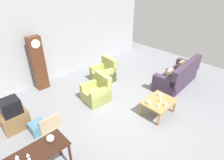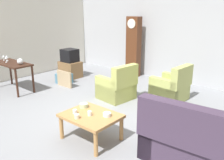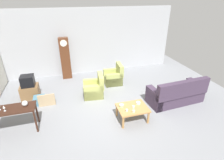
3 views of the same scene
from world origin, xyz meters
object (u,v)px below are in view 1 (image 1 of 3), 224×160
Objects in this scene: armchair_olive_far at (104,74)px; glass_dome_cloche at (50,138)px; cup_cream_tall at (165,105)px; bowl_white_stacked at (160,95)px; framed_picture_leaning at (51,124)px; wine_glass_mid at (17,157)px; console_table_dark at (36,157)px; cup_white_porcelain at (161,100)px; armchair_olive_near at (97,93)px; tv_crt at (10,107)px; cup_blue_rimmed at (158,106)px; tv_stand_cabinet at (15,120)px; couch_floral at (177,77)px; coffee_table_wood at (159,103)px; grandfather_clock at (38,64)px; storage_box_blue at (38,127)px; bowl_shallow_green at (149,102)px; wine_glass_short at (28,155)px.

glass_dome_cloche reaches higher than armchair_olive_far.
cup_cream_tall is 0.51m from bowl_white_stacked.
wine_glass_mid is at bearing -136.00° from framed_picture_leaning.
console_table_dark reaches higher than cup_white_porcelain.
bowl_white_stacked is 0.77× the size of wine_glass_mid.
tv_crt is (-2.48, 0.57, 0.44)m from armchair_olive_near.
tv_stand_cabinet is at bearing 140.75° from cup_blue_rimmed.
cup_blue_rimmed is 0.42× the size of wine_glass_mid.
cup_blue_rimmed is at bearing -98.80° from armchair_olive_far.
armchair_olive_near is 10.65× the size of cup_cream_tall.
couch_floral is 5.70m from tv_crt.
armchair_olive_far is 5.07× the size of wine_glass_mid.
armchair_olive_near reaches higher than coffee_table_wood.
grandfather_clock is at bearing 149.29° from armchair_olive_far.
cup_white_porcelain reaches higher than framed_picture_leaning.
tv_stand_cabinet is 1.02m from framed_picture_leaning.
couch_floral is 15.35× the size of bowl_white_stacked.
cup_white_porcelain is 0.59× the size of bowl_white_stacked.
armchair_olive_far reaches higher than cup_white_porcelain.
tv_crt is 4.25m from cup_cream_tall.
cup_blue_rimmed is (2.75, -1.97, 0.36)m from storage_box_blue.
framed_picture_leaning is at bearing 148.46° from bowl_shallow_green.
bowl_white_stacked is (0.26, 0.13, 0.10)m from coffee_table_wood.
framed_picture_leaning is 3.26m from cup_cream_tall.
couch_floral reaches higher than framed_picture_leaning.
grandfather_clock is 24.07× the size of cup_white_porcelain.
cup_blue_rimmed is (0.64, -1.98, 0.20)m from armchair_olive_near.
wine_glass_short is (-3.88, -2.26, 0.62)m from armchair_olive_far.
framed_picture_leaning is at bearing -110.96° from grandfather_clock.
couch_floral is 4.48× the size of tv_crt.
glass_dome_cloche is at bearing 166.88° from cup_blue_rimmed.
cup_cream_tall is 0.48× the size of wine_glass_mid.
bowl_shallow_green is at bearing -67.80° from grandfather_clock.
wine_glass_mid is (-4.04, -2.16, 0.61)m from armchair_olive_far.
wine_glass_short is at bearing 169.50° from cup_cream_tall.
cup_blue_rimmed is at bearing -75.85° from bowl_shallow_green.
console_table_dark is 1.92m from tv_crt.
framed_picture_leaning is at bearing 153.57° from bowl_white_stacked.
glass_dome_cloche is (-3.37, -2.13, 0.57)m from armchair_olive_far.
console_table_dark is at bearing -153.21° from armchair_olive_near.
tv_stand_cabinet is 8.98× the size of cup_blue_rimmed.
tv_stand_cabinet is 3.58× the size of wine_glass_short.
tv_stand_cabinet is 4.18× the size of glass_dome_cloche.
glass_dome_cloche is 3.24m from cup_cream_tall.
console_table_dark is at bearing 171.53° from cup_white_porcelain.
grandfather_clock is at bearing 115.41° from cup_white_porcelain.
wine_glass_mid is (-0.30, 0.03, 0.24)m from console_table_dark.
storage_box_blue is 3.18m from bowl_shallow_green.
tv_stand_cabinet is 0.70m from storage_box_blue.
cup_cream_tall is (0.18, -0.12, 0.00)m from cup_blue_rimmed.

